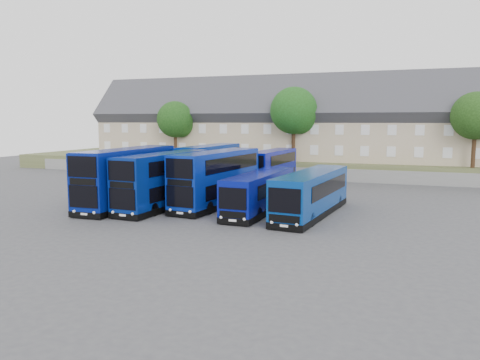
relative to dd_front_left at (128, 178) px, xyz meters
name	(u,v)px	position (x,y,z in m)	size (l,w,h in m)	color
ground	(187,216)	(6.50, -2.17, -2.33)	(120.00, 120.00, 0.00)	#414146
retaining_wall	(274,173)	(6.50, 21.83, -1.58)	(70.00, 0.40, 1.50)	slate
earth_bank	(293,164)	(6.50, 31.83, -1.33)	(80.00, 20.00, 2.00)	#515932
terrace_row	(287,124)	(6.50, 27.83, 4.27)	(54.00, 10.40, 11.20)	tan
dd_front_left	(128,178)	(0.00, 0.00, 0.00)	(3.04, 11.97, 4.73)	navy
dd_front_mid	(164,181)	(3.34, 0.20, -0.15)	(3.23, 11.26, 4.42)	navy
dd_front_right	(217,179)	(7.03, 2.42, -0.11)	(3.74, 11.56, 4.52)	#082497
dd_rear_left	(210,167)	(1.94, 12.64, -0.16)	(2.86, 11.19, 4.42)	#082C97
dd_rear_right	(272,170)	(8.55, 13.58, -0.38)	(2.93, 10.11, 3.97)	#080F94
coach_east_a	(260,193)	(11.16, 1.22, -0.84)	(2.71, 11.20, 3.04)	#07138C
coach_east_b	(312,194)	(15.24, 1.21, -0.72)	(3.70, 12.16, 3.27)	navy
tree_west	(176,121)	(-7.36, 22.93, 4.72)	(4.80, 4.80, 7.65)	#382314
tree_mid	(295,112)	(8.64, 23.43, 5.74)	(5.76, 5.76, 9.18)	#382314
tree_east	(477,118)	(28.64, 22.93, 5.06)	(5.12, 5.12, 8.16)	#382314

